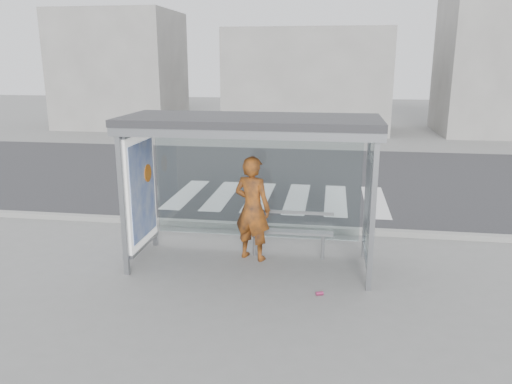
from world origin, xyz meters
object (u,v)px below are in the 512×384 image
(bench, at_px, (289,231))
(soda_can, at_px, (320,293))
(bus_shelter, at_px, (229,154))
(person, at_px, (252,208))

(bench, relative_size, soda_can, 14.16)
(bus_shelter, height_order, bench, bus_shelter)
(person, bearing_deg, bench, -144.26)
(person, xyz_separation_m, soda_can, (1.26, -1.32, -0.92))
(bus_shelter, bearing_deg, bench, 23.74)
(person, relative_size, bench, 1.18)
(bench, bearing_deg, soda_can, -67.58)
(bench, height_order, soda_can, bench)
(soda_can, bearing_deg, person, 133.66)
(bus_shelter, xyz_separation_m, person, (0.36, 0.26, -1.03))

